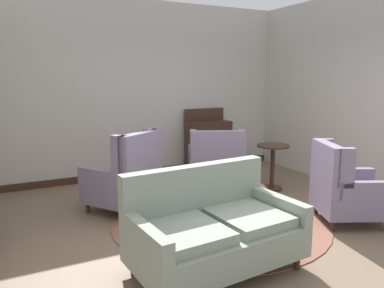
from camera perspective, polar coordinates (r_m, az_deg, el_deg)
name	(u,v)px	position (r m, az deg, el deg)	size (l,w,h in m)	color
ground	(232,229)	(4.70, 6.17, -12.79)	(8.21, 8.21, 0.00)	brown
wall_back	(147,90)	(6.97, -6.90, 8.14)	(5.59, 0.08, 3.16)	#BCB7AD
wall_right	(343,92)	(6.80, 21.97, 7.42)	(0.08, 4.10, 3.16)	#BCB7AD
baseboard_back	(150,171)	(7.14, -6.49, -4.17)	(5.43, 0.03, 0.12)	#382319
area_rug	(220,220)	(4.93, 4.24, -11.53)	(2.76, 2.76, 0.01)	brown
coffee_table	(233,194)	(4.72, 6.31, -7.61)	(0.82, 0.82, 0.49)	#382319
porcelain_vase	(238,176)	(4.68, 7.05, -4.83)	(0.14, 0.14, 0.33)	#384C93
settee	(213,230)	(3.64, 3.27, -12.95)	(1.65, 1.01, 0.97)	gray
armchair_foreground_right	(127,179)	(5.19, -9.86, -5.24)	(1.12, 1.14, 1.12)	slate
armchair_far_left	(345,189)	(5.13, 22.34, -6.38)	(1.07, 1.02, 1.03)	slate
armchair_near_window	(216,165)	(6.04, 3.61, -3.19)	(1.13, 1.17, 1.03)	slate
side_table	(273,163)	(6.22, 12.18, -2.82)	(0.52, 0.52, 0.75)	#382319
sideboard	(208,143)	(7.28, 2.48, 0.13)	(0.86, 0.39, 1.21)	#382319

